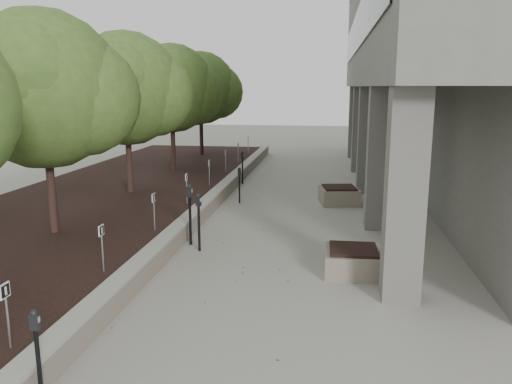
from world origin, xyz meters
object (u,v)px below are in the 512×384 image
Objects in this scene: crabapple_tree_2 at (46,123)px; parking_meter_5 at (242,168)px; crabapple_tree_3 at (127,113)px; crabapple_tree_4 at (172,107)px; parking_meter_3 at (199,223)px; planter_back at (339,195)px; parking_meter_2 at (190,215)px; parking_meter_1 at (38,358)px; parking_meter_4 at (239,185)px; crabapple_tree_5 at (201,103)px; planter_front at (353,261)px.

parking_meter_5 is (3.25, 9.05, -2.44)m from crabapple_tree_2.
crabapple_tree_4 is (0.00, 5.00, 0.00)m from crabapple_tree_3.
parking_meter_3 reaches higher than planter_back.
parking_meter_2 reaches higher than parking_meter_5.
parking_meter_1 is at bearing -73.68° from crabapple_tree_3.
parking_meter_2 is at bearing -95.96° from parking_meter_4.
crabapple_tree_4 is at bearing -90.00° from crabapple_tree_5.
crabapple_tree_3 and crabapple_tree_5 have the same top height.
planter_back is (7.18, -4.00, -2.82)m from crabapple_tree_4.
crabapple_tree_2 is at bearing -159.40° from parking_meter_3.
parking_meter_2 is at bearing 160.06° from planter_front.
parking_meter_1 is (3.25, -21.10, -2.47)m from crabapple_tree_5.
crabapple_tree_4 is at bearing 124.36° from planter_front.
crabapple_tree_4 is at bearing 150.85° from planter_back.
parking_meter_2 is at bearing -70.63° from parking_meter_5.
parking_meter_1 is (3.25, -11.10, -2.47)m from crabapple_tree_3.
planter_back is at bearing -19.09° from parking_meter_5.
parking_meter_4 is (0.50, 11.64, -0.02)m from parking_meter_1.
planter_front is (4.12, -9.84, -0.40)m from parking_meter_5.
parking_meter_1 reaches higher than planter_front.
crabapple_tree_2 is 10.00m from crabapple_tree_4.
crabapple_tree_3 is at bearing 144.76° from parking_meter_3.
parking_meter_4 is 0.93× the size of parking_meter_5.
crabapple_tree_3 is 1.00× the size of crabapple_tree_5.
planter_front is at bearing -14.54° from parking_meter_2.
crabapple_tree_4 is 16.61m from parking_meter_1.
parking_meter_4 is at bearing -63.17° from parking_meter_5.
parking_meter_2 is 1.30× the size of planter_front.
crabapple_tree_3 is 1.00× the size of crabapple_tree_4.
planter_front is at bearing -55.64° from crabapple_tree_4.
planter_front is (3.69, -1.01, -0.44)m from parking_meter_3.
crabapple_tree_3 is at bearing 99.21° from parking_meter_1.
parking_meter_1 is at bearing -107.98° from planter_back.
crabapple_tree_2 reaches higher than parking_meter_4.
parking_meter_4 is at bearing 106.44° from parking_meter_3.
crabapple_tree_4 is 8.69m from planter_back.
crabapple_tree_3 is at bearing -172.94° from parking_meter_4.
planter_front is (7.37, -5.79, -2.84)m from crabapple_tree_3.
crabapple_tree_5 reaches higher than parking_meter_5.
parking_meter_3 is 1.13× the size of planter_back.
parking_meter_3 is at bearing 3.48° from crabapple_tree_2.
parking_meter_3 reaches higher than parking_meter_1.
parking_meter_5 is at bearing 95.97° from parking_meter_2.
crabapple_tree_4 is 3.99× the size of parking_meter_5.
parking_meter_3 reaches higher than parking_meter_5.
planter_back is (3.43, 0.46, -0.33)m from parking_meter_4.
crabapple_tree_5 is at bearing 90.00° from crabapple_tree_2.
parking_meter_1 is at bearing -71.20° from parking_meter_5.
parking_meter_3 is 5.32m from parking_meter_4.
crabapple_tree_3 is at bearing -109.93° from parking_meter_5.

